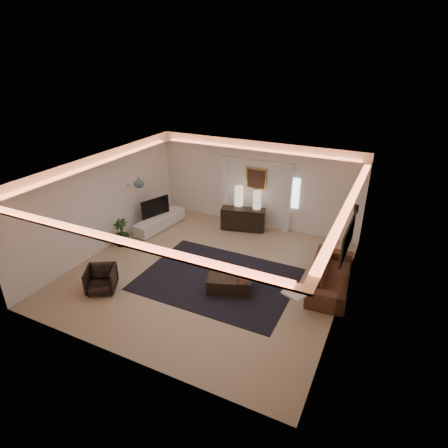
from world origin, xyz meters
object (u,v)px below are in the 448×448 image
at_px(console, 243,219).
at_px(armchair, 101,279).
at_px(coffee_table, 229,284).
at_px(sofa, 331,275).

distance_m(console, armchair, 5.13).
bearing_deg(coffee_table, armchair, -174.37).
relative_size(sofa, coffee_table, 2.21).
bearing_deg(armchair, coffee_table, -4.84).
bearing_deg(console, sofa, -45.98).
bearing_deg(sofa, console, 53.42).
xyz_separation_m(sofa, coffee_table, (-2.25, -1.34, -0.15)).
xyz_separation_m(console, armchair, (-1.82, -4.79, -0.07)).
distance_m(coffee_table, armchair, 3.22).
height_order(sofa, coffee_table, sofa).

